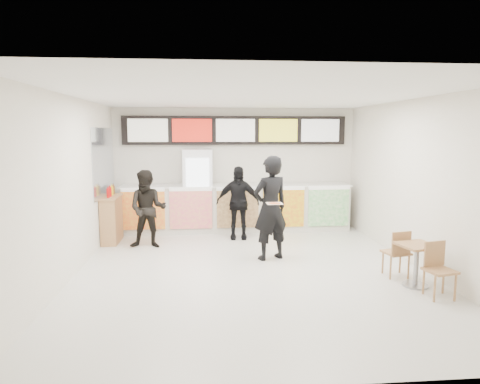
{
  "coord_description": "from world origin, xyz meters",
  "views": [
    {
      "loc": [
        -0.81,
        -7.19,
        2.4
      ],
      "look_at": [
        -0.08,
        1.2,
        1.22
      ],
      "focal_mm": 32.0,
      "sensor_mm": 36.0,
      "label": 1
    }
  ],
  "objects": [
    {
      "name": "cafe_table",
      "position": [
        2.5,
        -1.0,
        0.47
      ],
      "size": [
        0.66,
        1.42,
        0.8
      ],
      "rotation": [
        0.0,
        0.0,
        0.21
      ],
      "color": "tan",
      "rests_on": "floor"
    },
    {
      "name": "customer_mid",
      "position": [
        -0.03,
        2.3,
        0.83
      ],
      "size": [
        1.0,
        0.47,
        1.65
      ],
      "primitive_type": "imported",
      "rotation": [
        0.0,
        0.0,
        -0.07
      ],
      "color": "black",
      "rests_on": "floor"
    },
    {
      "name": "service_counter",
      "position": [
        0.0,
        3.09,
        0.57
      ],
      "size": [
        5.56,
        0.77,
        1.14
      ],
      "color": "silver",
      "rests_on": "floor"
    },
    {
      "name": "wall_right",
      "position": [
        3.0,
        0.0,
        1.5
      ],
      "size": [
        0.0,
        7.0,
        7.0
      ],
      "primitive_type": "plane",
      "rotation": [
        1.57,
        0.0,
        -1.57
      ],
      "color": "silver",
      "rests_on": "floor"
    },
    {
      "name": "floor",
      "position": [
        0.0,
        0.0,
        0.0
      ],
      "size": [
        7.0,
        7.0,
        0.0
      ],
      "primitive_type": "plane",
      "color": "beige",
      "rests_on": "ground"
    },
    {
      "name": "customer_main",
      "position": [
        0.45,
        0.65,
        0.99
      ],
      "size": [
        0.85,
        0.71,
        1.97
      ],
      "primitive_type": "imported",
      "rotation": [
        0.0,
        0.0,
        3.54
      ],
      "color": "black",
      "rests_on": "floor"
    },
    {
      "name": "wall_left",
      "position": [
        -3.0,
        0.0,
        1.5
      ],
      "size": [
        0.0,
        7.0,
        7.0
      ],
      "primitive_type": "plane",
      "rotation": [
        1.57,
        0.0,
        1.57
      ],
      "color": "silver",
      "rests_on": "floor"
    },
    {
      "name": "pizza_slice",
      "position": [
        0.45,
        0.2,
        1.16
      ],
      "size": [
        0.36,
        0.36,
        0.02
      ],
      "color": "beige",
      "rests_on": "customer_main"
    },
    {
      "name": "menu_board",
      "position": [
        0.0,
        3.41,
        2.45
      ],
      "size": [
        5.5,
        0.14,
        0.7
      ],
      "color": "black",
      "rests_on": "wall_back"
    },
    {
      "name": "wall_back",
      "position": [
        0.0,
        3.5,
        1.5
      ],
      "size": [
        6.0,
        0.0,
        6.0
      ],
      "primitive_type": "plane",
      "rotation": [
        1.57,
        0.0,
        0.0
      ],
      "color": "silver",
      "rests_on": "floor"
    },
    {
      "name": "mirror_panel",
      "position": [
        -2.99,
        2.45,
        1.75
      ],
      "size": [
        0.01,
        2.0,
        1.5
      ],
      "primitive_type": "cube",
      "color": "#B2B7BF",
      "rests_on": "wall_left"
    },
    {
      "name": "condiment_ledge",
      "position": [
        -2.82,
        2.23,
        0.52
      ],
      "size": [
        0.37,
        0.91,
        1.22
      ],
      "color": "tan",
      "rests_on": "floor"
    },
    {
      "name": "drinks_fridge",
      "position": [
        -0.93,
        3.11,
        1.0
      ],
      "size": [
        0.7,
        0.67,
        2.0
      ],
      "color": "white",
      "rests_on": "floor"
    },
    {
      "name": "customer_left",
      "position": [
        -1.96,
        1.69,
        0.82
      ],
      "size": [
        0.84,
        0.68,
        1.63
      ],
      "primitive_type": "imported",
      "rotation": [
        0.0,
        0.0,
        -0.08
      ],
      "color": "black",
      "rests_on": "floor"
    },
    {
      "name": "ceiling",
      "position": [
        0.0,
        0.0,
        3.0
      ],
      "size": [
        7.0,
        7.0,
        0.0
      ],
      "primitive_type": "plane",
      "rotation": [
        3.14,
        0.0,
        0.0
      ],
      "color": "white",
      "rests_on": "wall_back"
    }
  ]
}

